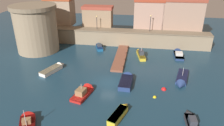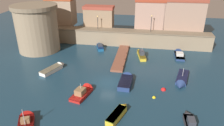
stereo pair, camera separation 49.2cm
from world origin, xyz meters
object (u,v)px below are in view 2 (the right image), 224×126
quay_lamp_0 (98,20)px  moored_boat_4 (190,124)px  moored_boat_8 (118,113)px  moored_boat_9 (26,120)px  moored_boat_2 (126,80)px  mooring_buoy_2 (154,98)px  moored_boat_3 (182,80)px  fortress_tower (37,28)px  moored_boat_6 (84,91)px  quay_lamp_1 (151,21)px  mooring_buoy_1 (163,90)px  moored_boat_7 (141,54)px  moored_boat_1 (179,54)px  mooring_buoy_0 (123,65)px  moored_boat_5 (55,68)px  moored_boat_0 (100,46)px

quay_lamp_0 → moored_boat_4: size_ratio=0.54×
moored_boat_8 → moored_boat_9: bearing=125.2°
moored_boat_2 → mooring_buoy_2: moored_boat_2 is taller
moored_boat_3 → fortress_tower: bearing=-94.7°
moored_boat_4 → moored_boat_6: size_ratio=1.07×
fortress_tower → quay_lamp_1: (24.45, 6.34, 1.00)m
moored_boat_9 → mooring_buoy_1: 20.11m
moored_boat_7 → mooring_buoy_1: bearing=-174.0°
moored_boat_3 → moored_boat_8: moored_boat_3 is taller
moored_boat_9 → moored_boat_1: bearing=-64.9°
moored_boat_8 → mooring_buoy_1: moored_boat_8 is taller
moored_boat_8 → mooring_buoy_0: size_ratio=9.50×
moored_boat_8 → mooring_buoy_2: size_ratio=9.62×
moored_boat_9 → moored_boat_5: bearing=-15.8°
moored_boat_3 → moored_boat_4: (-0.32, -10.92, 0.15)m
moored_boat_6 → moored_boat_9: bearing=159.3°
moored_boat_0 → mooring_buoy_1: size_ratio=5.88×
quay_lamp_1 → moored_boat_7: quay_lamp_1 is taller
mooring_buoy_1 → moored_boat_3: bearing=44.7°
moored_boat_3 → moored_boat_5: 22.56m
moored_boat_3 → moored_boat_7: bearing=-131.1°
moored_boat_0 → quay_lamp_0: bearing=-0.5°
moored_boat_6 → moored_boat_7: (7.84, 15.79, 0.14)m
moored_boat_3 → moored_boat_7: (-7.16, 10.00, 0.19)m
moored_boat_4 → mooring_buoy_2: bearing=34.8°
mooring_buoy_1 → mooring_buoy_2: mooring_buoy_1 is taller
moored_boat_2 → moored_boat_1: bearing=-33.8°
moored_boat_6 → moored_boat_0: bearing=19.0°
mooring_buoy_1 → mooring_buoy_2: size_ratio=1.47×
moored_boat_7 → mooring_buoy_1: (4.10, -13.02, -0.50)m
mooring_buoy_2 → moored_boat_5: bearing=161.1°
moored_boat_0 → mooring_buoy_1: bearing=-159.1°
moored_boat_5 → mooring_buoy_2: moored_boat_5 is taller
quay_lamp_0 → mooring_buoy_0: quay_lamp_0 is taller
quay_lamp_1 → mooring_buoy_0: (-5.00, -11.04, -6.09)m
moored_boat_1 → moored_boat_9: moored_boat_9 is taller
moored_boat_3 → mooring_buoy_2: 7.06m
moored_boat_3 → moored_boat_1: bearing=-170.6°
moored_boat_7 → mooring_buoy_0: size_ratio=11.94×
fortress_tower → moored_boat_7: (22.71, 0.28, -4.58)m
moored_boat_6 → moored_boat_8: size_ratio=1.10×
quay_lamp_0 → moored_boat_5: 16.87m
quay_lamp_0 → moored_boat_9: quay_lamp_0 is taller
moored_boat_1 → moored_boat_7: bearing=101.5°
moored_boat_9 → moored_boat_0: bearing=-32.5°
moored_boat_3 → mooring_buoy_1: moored_boat_3 is taller
quay_lamp_0 → moored_boat_0: bearing=-70.9°
mooring_buoy_2 → moored_boat_9: bearing=-152.9°
mooring_buoy_0 → mooring_buoy_1: bearing=-47.5°
moored_boat_3 → mooring_buoy_2: moored_boat_3 is taller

